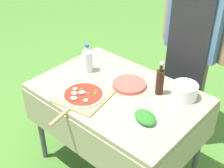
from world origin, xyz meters
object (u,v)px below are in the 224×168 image
object	(u,v)px
oil_bottle	(160,81)
mixing_tub	(185,91)
person_cook	(197,33)
pizza_on_peel	(82,96)
prep_table	(117,102)
plate_stack	(129,84)
herb_container	(145,118)
water_bottle	(88,59)

from	to	relation	value
oil_bottle	mixing_tub	bearing A→B (deg)	25.71
person_cook	oil_bottle	xyz separation A→B (m)	(0.05, -0.55, -0.16)
pizza_on_peel	oil_bottle	distance (m)	0.54
prep_table	plate_stack	world-z (taller)	plate_stack
pizza_on_peel	plate_stack	size ratio (longest dim) A/B	2.20
herb_container	mixing_tub	distance (m)	0.38
prep_table	person_cook	world-z (taller)	person_cook
prep_table	plate_stack	bearing A→B (deg)	80.89
herb_container	mixing_tub	world-z (taller)	mixing_tub
water_bottle	mixing_tub	size ratio (longest dim) A/B	1.31
person_cook	pizza_on_peel	bearing A→B (deg)	78.98
person_cook	mixing_tub	bearing A→B (deg)	120.78
water_bottle	herb_container	xyz separation A→B (m)	(0.69, -0.19, -0.08)
prep_table	herb_container	world-z (taller)	herb_container
plate_stack	pizza_on_peel	bearing A→B (deg)	-114.45
person_cook	water_bottle	distance (m)	0.86
pizza_on_peel	mixing_tub	xyz separation A→B (m)	(0.51, 0.47, 0.04)
person_cook	water_bottle	xyz separation A→B (m)	(-0.53, -0.66, -0.15)
water_bottle	herb_container	world-z (taller)	water_bottle
person_cook	water_bottle	bearing A→B (deg)	58.35
pizza_on_peel	mixing_tub	bearing A→B (deg)	31.59
pizza_on_peel	herb_container	size ratio (longest dim) A/B	2.34
prep_table	oil_bottle	bearing A→B (deg)	37.90
person_cook	pizza_on_peel	xyz separation A→B (m)	(-0.31, -0.94, -0.24)
oil_bottle	plate_stack	bearing A→B (deg)	-162.06
person_cook	oil_bottle	world-z (taller)	person_cook
oil_bottle	water_bottle	size ratio (longest dim) A/B	1.07
person_cook	plate_stack	distance (m)	0.68
oil_bottle	pizza_on_peel	bearing A→B (deg)	-132.31
person_cook	plate_stack	size ratio (longest dim) A/B	6.97
pizza_on_peel	water_bottle	world-z (taller)	water_bottle
herb_container	plate_stack	size ratio (longest dim) A/B	0.94
person_cook	mixing_tub	world-z (taller)	person_cook
plate_stack	oil_bottle	bearing A→B (deg)	17.94
prep_table	water_bottle	bearing A→B (deg)	170.50
person_cook	oil_bottle	bearing A→B (deg)	102.43
water_bottle	herb_container	distance (m)	0.72
person_cook	mixing_tub	xyz separation A→B (m)	(0.21, -0.47, -0.20)
prep_table	mixing_tub	xyz separation A→B (m)	(0.38, 0.25, 0.14)
prep_table	water_bottle	world-z (taller)	water_bottle
water_bottle	oil_bottle	bearing A→B (deg)	11.44
prep_table	oil_bottle	world-z (taller)	oil_bottle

